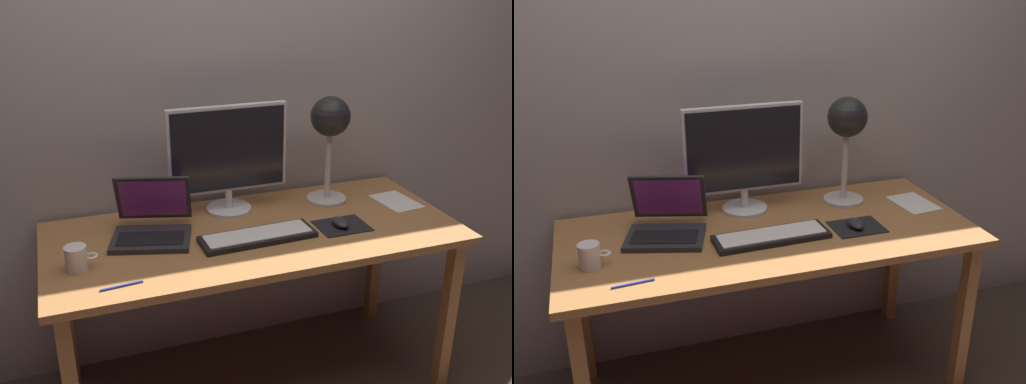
# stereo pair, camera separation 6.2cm
# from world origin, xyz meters

# --- Properties ---
(ground_plane) EXTENTS (4.80, 4.80, 0.00)m
(ground_plane) POSITION_xyz_m (0.00, 0.00, 0.00)
(ground_plane) COLOR #47382D
(ground_plane) RESTS_ON ground
(back_wall) EXTENTS (4.80, 0.06, 2.60)m
(back_wall) POSITION_xyz_m (0.00, 0.40, 1.30)
(back_wall) COLOR #A8A099
(back_wall) RESTS_ON ground
(desk) EXTENTS (1.60, 0.70, 0.74)m
(desk) POSITION_xyz_m (0.00, 0.00, 0.66)
(desk) COLOR #A8703D
(desk) RESTS_ON ground
(monitor) EXTENTS (0.49, 0.19, 0.45)m
(monitor) POSITION_xyz_m (-0.04, 0.21, 0.99)
(monitor) COLOR silver
(monitor) RESTS_ON desk
(keyboard_main) EXTENTS (0.44, 0.16, 0.03)m
(keyboard_main) POSITION_xyz_m (-0.02, -0.08, 0.75)
(keyboard_main) COLOR black
(keyboard_main) RESTS_ON desk
(laptop) EXTENTS (0.36, 0.36, 0.22)m
(laptop) POSITION_xyz_m (-0.38, 0.10, 0.80)
(laptop) COLOR #28282B
(laptop) RESTS_ON desk
(desk_lamp) EXTENTS (0.17, 0.17, 0.46)m
(desk_lamp) POSITION_xyz_m (0.40, 0.18, 1.08)
(desk_lamp) COLOR beige
(desk_lamp) RESTS_ON desk
(mousepad) EXTENTS (0.20, 0.16, 0.00)m
(mousepad) POSITION_xyz_m (0.34, -0.08, 0.74)
(mousepad) COLOR black
(mousepad) RESTS_ON desk
(mouse) EXTENTS (0.06, 0.10, 0.03)m
(mouse) POSITION_xyz_m (0.33, -0.09, 0.76)
(mouse) COLOR #28282B
(mouse) RESTS_ON mousepad
(coffee_mug) EXTENTS (0.11, 0.08, 0.09)m
(coffee_mug) POSITION_xyz_m (-0.67, -0.09, 0.78)
(coffee_mug) COLOR white
(coffee_mug) RESTS_ON desk
(paper_sheet_by_keyboard) EXTENTS (0.17, 0.22, 0.00)m
(paper_sheet_by_keyboard) POSITION_xyz_m (0.68, 0.06, 0.74)
(paper_sheet_by_keyboard) COLOR white
(paper_sheet_by_keyboard) RESTS_ON desk
(pen) EXTENTS (0.14, 0.02, 0.01)m
(pen) POSITION_xyz_m (-0.54, -0.26, 0.74)
(pen) COLOR #2633A5
(pen) RESTS_ON desk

